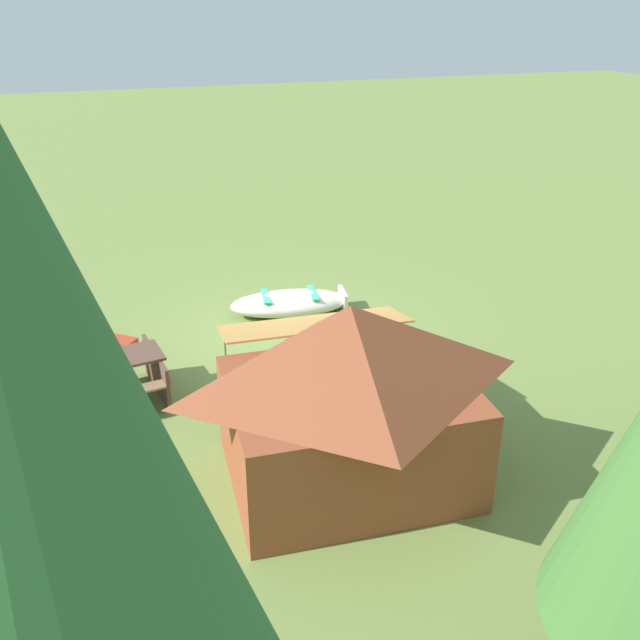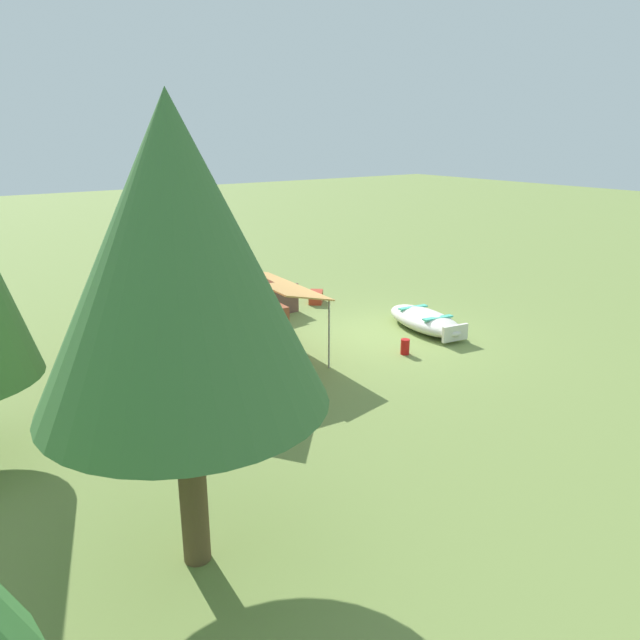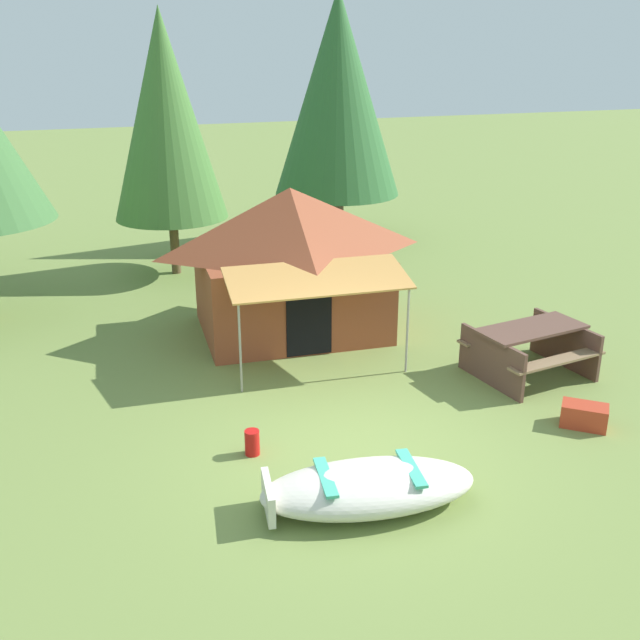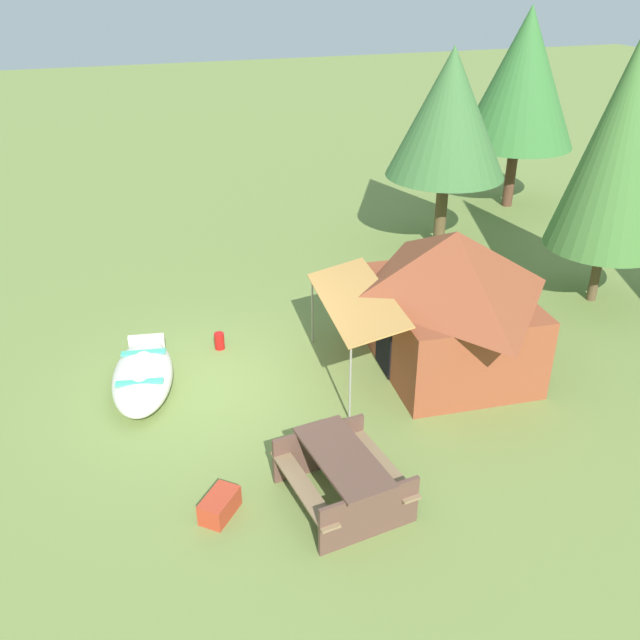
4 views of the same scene
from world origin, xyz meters
name	(u,v)px [view 2 (image 2 of 4)]	position (x,y,z in m)	size (l,w,h in m)	color
ground_plane	(376,335)	(0.00, 0.00, 0.00)	(80.00, 80.00, 0.00)	olive
beached_rowboat	(425,320)	(-0.36, -1.21, 0.24)	(2.56, 1.38, 0.47)	silver
canvas_cabin_tent	(196,304)	(0.44, 4.19, 1.34)	(3.52, 3.79, 2.58)	brown
picnic_table	(258,292)	(3.35, 1.18, 0.49)	(1.89, 1.67, 0.79)	brown
cooler_box	(316,297)	(3.11, -0.49, 0.16)	(0.60, 0.35, 0.32)	#B93720
fuel_can	(405,347)	(-1.30, 0.29, 0.16)	(0.19, 0.19, 0.33)	red
pine_tree_back_right	(176,258)	(-4.74, 6.59, 3.37)	(2.90, 2.90, 4.89)	brown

